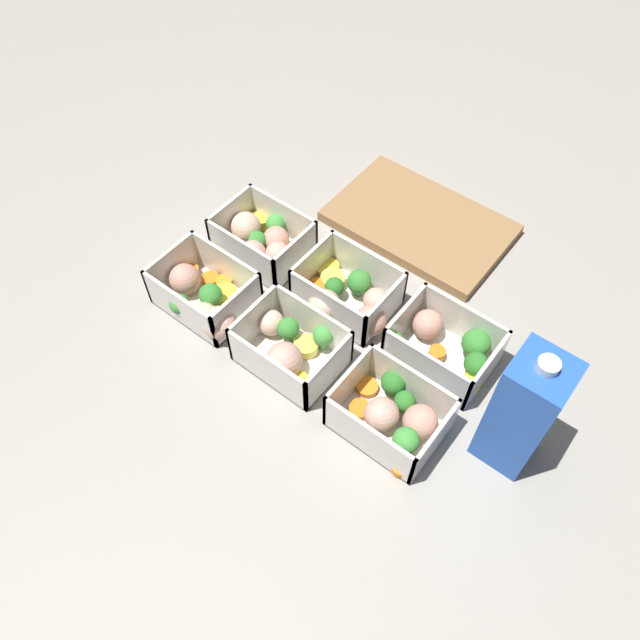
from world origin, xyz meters
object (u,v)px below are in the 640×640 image
at_px(container_far_center, 348,297).
at_px(container_far_right, 445,346).
at_px(container_near_right, 395,415).
at_px(container_near_left, 204,298).
at_px(container_far_left, 262,239).
at_px(juice_carton, 520,415).
at_px(container_near_center, 289,348).

xyz_separation_m(container_far_center, container_far_right, (0.16, 0.01, 0.00)).
bearing_deg(container_far_right, container_near_right, -87.86).
height_order(container_near_left, container_far_center, same).
xyz_separation_m(container_far_left, container_far_center, (0.17, -0.01, 0.00)).
bearing_deg(container_far_center, container_far_left, 177.20).
distance_m(container_near_left, container_near_right, 0.32).
bearing_deg(container_near_right, juice_carton, 23.40).
distance_m(container_far_left, juice_carton, 0.47).
relative_size(container_near_left, container_near_right, 1.14).
distance_m(container_near_center, container_far_right, 0.21).
distance_m(container_near_left, container_near_center, 0.15).
distance_m(container_near_left, container_far_right, 0.35).
height_order(container_far_left, container_far_right, same).
bearing_deg(container_near_center, container_near_left, -176.28).
distance_m(container_near_right, juice_carton, 0.16).
distance_m(container_near_center, container_far_left, 0.21).
height_order(container_far_left, juice_carton, juice_carton).
bearing_deg(container_near_center, container_far_left, 141.58).
bearing_deg(container_near_center, container_far_right, 38.62).
relative_size(container_near_right, juice_carton, 0.69).
bearing_deg(container_far_left, container_far_right, 0.59).
height_order(container_near_center, container_far_left, same).
height_order(container_far_center, juice_carton, juice_carton).
distance_m(container_near_left, container_far_center, 0.21).
xyz_separation_m(container_far_left, juice_carton, (0.46, -0.07, 0.07)).
height_order(container_near_right, container_far_right, same).
bearing_deg(container_far_center, container_near_left, -141.12).
xyz_separation_m(container_far_center, juice_carton, (0.29, -0.06, 0.07)).
distance_m(container_near_left, juice_carton, 0.46).
bearing_deg(container_far_right, container_near_center, -141.38).
height_order(container_near_left, container_near_center, same).
height_order(container_near_center, juice_carton, juice_carton).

